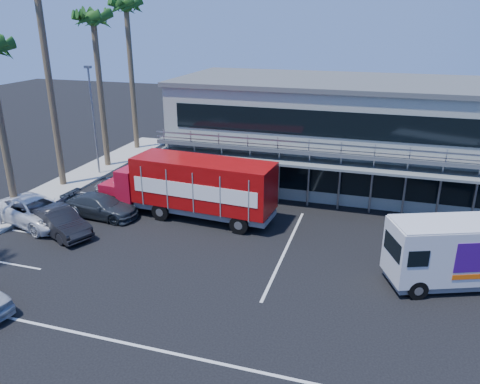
% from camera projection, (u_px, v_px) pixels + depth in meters
% --- Properties ---
extents(ground, '(120.00, 120.00, 0.00)m').
position_uv_depth(ground, '(231.00, 272.00, 22.01)').
color(ground, black).
rests_on(ground, ground).
extents(building, '(22.40, 12.00, 7.30)m').
position_uv_depth(building, '(336.00, 132.00, 33.27)').
color(building, gray).
rests_on(building, ground).
extents(curb_strip, '(3.00, 32.00, 0.16)m').
position_uv_depth(curb_strip, '(47.00, 194.00, 31.50)').
color(curb_strip, '#A5A399').
rests_on(curb_strip, ground).
extents(palm_e, '(2.80, 2.80, 12.25)m').
position_uv_depth(palm_e, '(94.00, 28.00, 34.01)').
color(palm_e, brown).
rests_on(palm_e, ground).
extents(palm_f, '(2.80, 2.80, 13.25)m').
position_uv_depth(palm_f, '(127.00, 15.00, 38.73)').
color(palm_f, brown).
rests_on(palm_f, ground).
extents(light_pole_far, '(0.50, 0.25, 8.09)m').
position_uv_depth(light_pole_far, '(93.00, 116.00, 34.21)').
color(light_pole_far, gray).
rests_on(light_pole_far, ground).
extents(red_truck, '(10.96, 3.39, 3.63)m').
position_uv_depth(red_truck, '(192.00, 186.00, 27.46)').
color(red_truck, '#A30D20').
rests_on(red_truck, ground).
extents(white_van, '(6.67, 4.35, 3.09)m').
position_uv_depth(white_van, '(461.00, 252.00, 20.46)').
color(white_van, silver).
rests_on(white_van, ground).
extents(parked_car_b, '(4.71, 3.23, 1.47)m').
position_uv_depth(parked_car_b, '(59.00, 222.00, 25.68)').
color(parked_car_b, black).
rests_on(parked_car_b, ground).
extents(parked_car_c, '(6.18, 4.15, 1.57)m').
position_uv_depth(parked_car_c, '(36.00, 211.00, 26.99)').
color(parked_car_c, white).
rests_on(parked_car_c, ground).
extents(parked_car_d, '(4.78, 2.20, 1.35)m').
position_uv_depth(parked_car_d, '(101.00, 206.00, 27.98)').
color(parked_car_d, '#282E35').
rests_on(parked_car_d, ground).
extents(parked_car_e, '(4.49, 2.84, 1.42)m').
position_uv_depth(parked_car_e, '(128.00, 188.00, 30.83)').
color(parked_car_e, slate).
rests_on(parked_car_e, ground).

